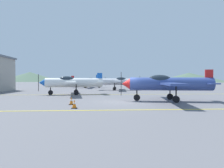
{
  "coord_description": "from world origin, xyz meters",
  "views": [
    {
      "loc": [
        -1.81,
        -15.77,
        1.92
      ],
      "look_at": [
        -0.07,
        14.0,
        1.2
      ],
      "focal_mm": 29.78,
      "sensor_mm": 36.0,
      "label": 1
    }
  ],
  "objects_px": {
    "airplane_far": "(117,81)",
    "traffic_cone_side": "(74,104)",
    "airplane_back": "(88,81)",
    "airplane_mid": "(72,82)",
    "airplane_near": "(167,83)",
    "car_sedan": "(146,84)",
    "traffic_cone_front": "(71,101)"
  },
  "relations": [
    {
      "from": "airplane_far",
      "to": "car_sedan",
      "type": "xyz_separation_m",
      "value": [
        8.11,
        11.67,
        -0.72
      ]
    },
    {
      "from": "airplane_mid",
      "to": "car_sedan",
      "type": "relative_size",
      "value": 2.1
    },
    {
      "from": "airplane_mid",
      "to": "traffic_cone_side",
      "type": "distance_m",
      "value": 11.77
    },
    {
      "from": "airplane_far",
      "to": "car_sedan",
      "type": "relative_size",
      "value": 2.1
    },
    {
      "from": "airplane_far",
      "to": "car_sedan",
      "type": "distance_m",
      "value": 14.23
    },
    {
      "from": "airplane_back",
      "to": "traffic_cone_side",
      "type": "relative_size",
      "value": 15.75
    },
    {
      "from": "airplane_back",
      "to": "traffic_cone_front",
      "type": "bearing_deg",
      "value": -88.44
    },
    {
      "from": "airplane_far",
      "to": "traffic_cone_front",
      "type": "bearing_deg",
      "value": -105.16
    },
    {
      "from": "airplane_far",
      "to": "traffic_cone_front",
      "type": "relative_size",
      "value": 15.8
    },
    {
      "from": "airplane_mid",
      "to": "traffic_cone_front",
      "type": "bearing_deg",
      "value": -81.45
    },
    {
      "from": "airplane_near",
      "to": "traffic_cone_side",
      "type": "relative_size",
      "value": 15.8
    },
    {
      "from": "airplane_mid",
      "to": "airplane_near",
      "type": "bearing_deg",
      "value": -39.46
    },
    {
      "from": "airplane_back",
      "to": "airplane_mid",
      "type": "bearing_deg",
      "value": -91.92
    },
    {
      "from": "airplane_far",
      "to": "traffic_cone_side",
      "type": "bearing_deg",
      "value": -102.65
    },
    {
      "from": "traffic_cone_side",
      "to": "car_sedan",
      "type": "bearing_deg",
      "value": 68.61
    },
    {
      "from": "airplane_far",
      "to": "traffic_cone_side",
      "type": "height_order",
      "value": "airplane_far"
    },
    {
      "from": "car_sedan",
      "to": "traffic_cone_front",
      "type": "relative_size",
      "value": 7.52
    },
    {
      "from": "airplane_mid",
      "to": "car_sedan",
      "type": "xyz_separation_m",
      "value": [
        14.79,
        21.28,
        -0.72
      ]
    },
    {
      "from": "airplane_mid",
      "to": "traffic_cone_front",
      "type": "relative_size",
      "value": 15.8
    },
    {
      "from": "airplane_back",
      "to": "car_sedan",
      "type": "distance_m",
      "value": 14.26
    },
    {
      "from": "airplane_mid",
      "to": "airplane_back",
      "type": "bearing_deg",
      "value": 88.08
    },
    {
      "from": "airplane_near",
      "to": "airplane_far",
      "type": "xyz_separation_m",
      "value": [
        -2.86,
        17.47,
        0.0
      ]
    },
    {
      "from": "airplane_mid",
      "to": "airplane_far",
      "type": "relative_size",
      "value": 1.0
    },
    {
      "from": "car_sedan",
      "to": "airplane_near",
      "type": "bearing_deg",
      "value": -100.22
    },
    {
      "from": "traffic_cone_front",
      "to": "airplane_far",
      "type": "bearing_deg",
      "value": 74.84
    },
    {
      "from": "airplane_near",
      "to": "traffic_cone_side",
      "type": "bearing_deg",
      "value": -154.18
    },
    {
      "from": "airplane_near",
      "to": "traffic_cone_side",
      "type": "xyz_separation_m",
      "value": [
        -7.6,
        -3.68,
        -1.28
      ]
    },
    {
      "from": "airplane_far",
      "to": "airplane_back",
      "type": "xyz_separation_m",
      "value": [
        -6.03,
        9.96,
        0.0
      ]
    },
    {
      "from": "traffic_cone_side",
      "to": "airplane_mid",
      "type": "bearing_deg",
      "value": 99.54
    },
    {
      "from": "airplane_mid",
      "to": "airplane_far",
      "type": "xyz_separation_m",
      "value": [
        6.69,
        9.62,
        0.0
      ]
    },
    {
      "from": "airplane_far",
      "to": "traffic_cone_front",
      "type": "xyz_separation_m",
      "value": [
        -5.23,
        -19.3,
        -1.28
      ]
    },
    {
      "from": "airplane_mid",
      "to": "airplane_back",
      "type": "height_order",
      "value": "same"
    }
  ]
}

